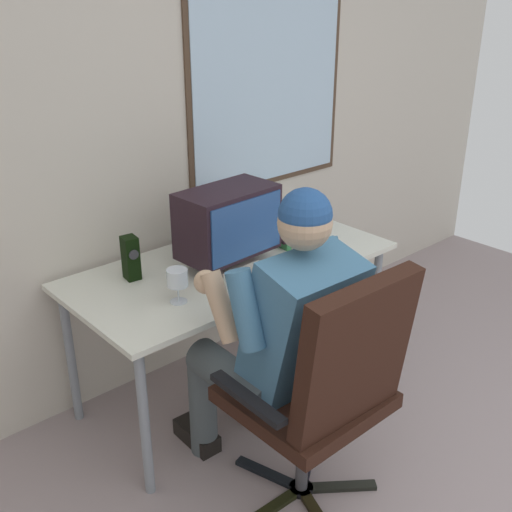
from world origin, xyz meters
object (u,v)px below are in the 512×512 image
at_px(desk, 232,274).
at_px(crt_monitor, 228,222).
at_px(office_chair, 328,383).
at_px(coffee_mug, 300,252).
at_px(book_stack, 292,239).
at_px(wine_glass, 177,280).
at_px(person_seated, 278,332).
at_px(desk_speaker, 131,258).

xyz_separation_m(desk, crt_monitor, (-0.03, -0.01, 0.27)).
distance_m(office_chair, coffee_mug, 0.84).
bearing_deg(book_stack, wine_glass, -170.65).
distance_m(office_chair, crt_monitor, 0.92).
xyz_separation_m(crt_monitor, book_stack, (0.40, -0.02, -0.18)).
bearing_deg(person_seated, office_chair, -91.65).
bearing_deg(desk_speaker, coffee_mug, -27.10).
distance_m(wine_glass, desk_speaker, 0.32).
relative_size(desk, wine_glass, 10.51).
xyz_separation_m(wine_glass, book_stack, (0.78, 0.13, -0.08)).
xyz_separation_m(wine_glass, desk_speaker, (-0.03, 0.32, -0.00)).
relative_size(wine_glass, book_stack, 0.76).
distance_m(person_seated, crt_monitor, 0.65).
distance_m(person_seated, wine_glass, 0.47).
bearing_deg(coffee_mug, person_seated, -142.97).
xyz_separation_m(desk, person_seated, (-0.24, -0.57, 0.03)).
distance_m(person_seated, desk_speaker, 0.77).
distance_m(wine_glass, coffee_mug, 0.67).
relative_size(desk, desk_speaker, 7.79).
bearing_deg(wine_glass, crt_monitor, 20.58).
height_order(desk, crt_monitor, crt_monitor).
distance_m(desk, desk_speaker, 0.50).
xyz_separation_m(desk, office_chair, (-0.25, -0.84, -0.05)).
bearing_deg(crt_monitor, desk_speaker, 157.23).
bearing_deg(office_chair, book_stack, 52.68).
bearing_deg(wine_glass, desk, 20.45).
height_order(person_seated, wine_glass, person_seated).
distance_m(person_seated, book_stack, 0.82).
xyz_separation_m(crt_monitor, coffee_mug, (0.28, -0.18, -0.17)).
height_order(desk_speaker, coffee_mug, desk_speaker).
relative_size(office_chair, wine_glass, 7.15).
relative_size(person_seated, crt_monitor, 2.78).
relative_size(desk_speaker, book_stack, 1.03).
height_order(desk, person_seated, person_seated).
distance_m(crt_monitor, coffee_mug, 0.38).
distance_m(desk, crt_monitor, 0.27).
xyz_separation_m(office_chair, coffee_mug, (0.51, 0.64, 0.16)).
bearing_deg(desk_speaker, office_chair, -79.35).
height_order(crt_monitor, book_stack, crt_monitor).
height_order(desk, coffee_mug, coffee_mug).
bearing_deg(book_stack, desk, 175.97).
xyz_separation_m(desk_speaker, book_stack, (0.81, -0.19, -0.07)).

